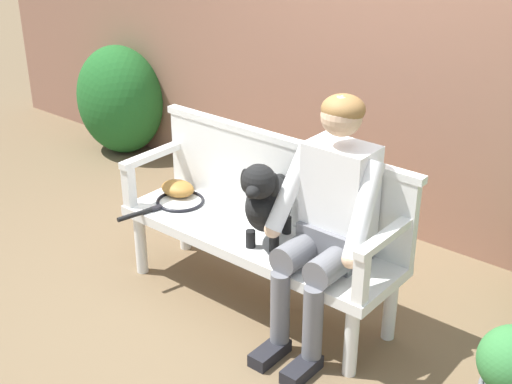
# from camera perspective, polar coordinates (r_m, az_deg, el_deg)

# --- Properties ---
(ground_plane) EXTENTS (40.00, 40.00, 0.00)m
(ground_plane) POSITION_cam_1_polar(r_m,az_deg,el_deg) (4.09, 0.00, -8.89)
(ground_plane) COLOR brown
(brick_garden_fence) EXTENTS (8.00, 0.30, 2.34)m
(brick_garden_fence) POSITION_cam_1_polar(r_m,az_deg,el_deg) (4.69, 11.18, 10.97)
(brick_garden_fence) COLOR #936651
(brick_garden_fence) RESTS_ON ground
(hedge_bush_far_left) EXTENTS (0.81, 0.65, 0.92)m
(hedge_bush_far_left) POSITION_cam_1_polar(r_m,az_deg,el_deg) (6.11, -11.01, 7.38)
(hedge_bush_far_left) COLOR #1E5B23
(hedge_bush_far_left) RESTS_ON ground
(garden_bench) EXTENTS (1.66, 0.50, 0.45)m
(garden_bench) POSITION_cam_1_polar(r_m,az_deg,el_deg) (3.88, 0.00, -4.14)
(garden_bench) COLOR white
(garden_bench) RESTS_ON ground
(bench_backrest) EXTENTS (1.70, 0.06, 0.50)m
(bench_backrest) POSITION_cam_1_polar(r_m,az_deg,el_deg) (3.89, 2.05, 1.12)
(bench_backrest) COLOR white
(bench_backrest) RESTS_ON garden_bench
(bench_armrest_left_end) EXTENTS (0.06, 0.50, 0.28)m
(bench_armrest_left_end) POSITION_cam_1_polar(r_m,az_deg,el_deg) (4.21, -9.13, 1.94)
(bench_armrest_left_end) COLOR white
(bench_armrest_left_end) RESTS_ON garden_bench
(bench_armrest_right_end) EXTENTS (0.06, 0.50, 0.28)m
(bench_armrest_right_end) POSITION_cam_1_polar(r_m,az_deg,el_deg) (3.30, 9.72, -5.01)
(bench_armrest_right_end) COLOR white
(bench_armrest_right_end) RESTS_ON garden_bench
(person_seated) EXTENTS (0.56, 0.65, 1.32)m
(person_seated) POSITION_cam_1_polar(r_m,az_deg,el_deg) (3.47, 5.99, -1.88)
(person_seated) COLOR black
(person_seated) RESTS_ON ground
(dog_on_bench) EXTENTS (0.34, 0.50, 0.50)m
(dog_on_bench) POSITION_cam_1_polar(r_m,az_deg,el_deg) (3.64, 0.86, -0.74)
(dog_on_bench) COLOR black
(dog_on_bench) RESTS_ON garden_bench
(tennis_racket) EXTENTS (0.35, 0.58, 0.03)m
(tennis_racket) POSITION_cam_1_polar(r_m,az_deg,el_deg) (4.20, -6.48, -0.83)
(tennis_racket) COLOR black
(tennis_racket) RESTS_ON garden_bench
(baseball_glove) EXTENTS (0.23, 0.18, 0.09)m
(baseball_glove) POSITION_cam_1_polar(r_m,az_deg,el_deg) (4.29, -6.38, 0.29)
(baseball_glove) COLOR #9E6B2D
(baseball_glove) RESTS_ON garden_bench
(potted_plant) EXTENTS (0.32, 0.32, 0.51)m
(potted_plant) POSITION_cam_1_polar(r_m,az_deg,el_deg) (3.32, 20.12, -13.77)
(potted_plant) COLOR slate
(potted_plant) RESTS_ON ground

